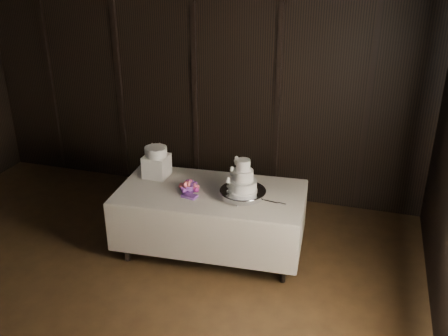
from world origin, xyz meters
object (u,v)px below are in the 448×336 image
(display_table, at_px, (211,219))
(bouquet, at_px, (189,187))
(box_pedestal, at_px, (157,166))
(cake_stand, at_px, (243,194))
(wedding_cake, at_px, (240,179))
(small_cake, at_px, (156,152))

(display_table, distance_m, bouquet, 0.46)
(display_table, xyz_separation_m, box_pedestal, (-0.70, 0.19, 0.47))
(cake_stand, xyz_separation_m, bouquet, (-0.58, -0.03, 0.01))
(display_table, height_order, wedding_cake, wedding_cake)
(box_pedestal, bearing_deg, small_cake, 0.00)
(cake_stand, distance_m, wedding_cake, 0.18)
(small_cake, bearing_deg, display_table, -14.86)
(display_table, relative_size, small_cake, 8.24)
(cake_stand, bearing_deg, box_pedestal, 167.32)
(box_pedestal, bearing_deg, display_table, -14.86)
(wedding_cake, bearing_deg, small_cake, 161.85)
(display_table, distance_m, cake_stand, 0.54)
(display_table, bearing_deg, wedding_cake, -15.32)
(bouquet, bearing_deg, cake_stand, 2.61)
(wedding_cake, bearing_deg, bouquet, 176.84)
(box_pedestal, relative_size, small_cake, 1.04)
(cake_stand, bearing_deg, display_table, 171.52)
(display_table, distance_m, wedding_cake, 0.67)
(cake_stand, height_order, small_cake, small_cake)
(display_table, xyz_separation_m, bouquet, (-0.21, -0.08, 0.40))
(small_cake, bearing_deg, cake_stand, -12.68)
(wedding_cake, distance_m, bouquet, 0.58)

